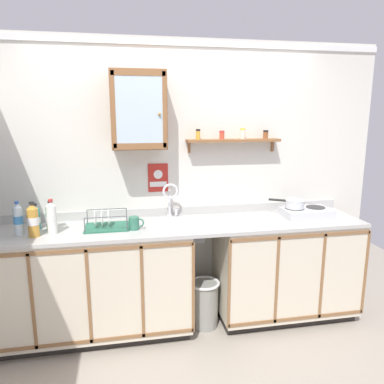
{
  "coord_description": "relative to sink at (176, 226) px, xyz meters",
  "views": [
    {
      "loc": [
        -0.49,
        -2.61,
        1.89
      ],
      "look_at": [
        0.11,
        0.52,
        1.21
      ],
      "focal_mm": 34.52,
      "sensor_mm": 36.0,
      "label": 1
    }
  ],
  "objects": [
    {
      "name": "bottle_opaque_white_3",
      "position": [
        -1.0,
        -0.1,
        0.16
      ],
      "size": [
        0.08,
        0.08,
        0.28
      ],
      "color": "white",
      "rests_on": "countertop"
    },
    {
      "name": "dish_rack",
      "position": [
        -0.59,
        -0.02,
        0.06
      ],
      "size": [
        0.36,
        0.28,
        0.16
      ],
      "color": "#26664C",
      "rests_on": "countertop"
    },
    {
      "name": "saucepan",
      "position": [
        1.1,
        0.01,
        0.15
      ],
      "size": [
        0.3,
        0.22,
        0.08
      ],
      "color": "silver",
      "rests_on": "hot_plate_stove"
    },
    {
      "name": "back_wall",
      "position": [
        0.05,
        0.28,
        0.34
      ],
      "size": [
        3.84,
        0.07,
        2.53
      ],
      "color": "silver",
      "rests_on": "ground"
    },
    {
      "name": "spice_shelf",
      "position": [
        0.56,
        0.19,
        0.73
      ],
      "size": [
        0.86,
        0.14,
        0.22
      ],
      "color": "brown"
    },
    {
      "name": "hot_plate_stove",
      "position": [
        1.21,
        -0.01,
        0.06
      ],
      "size": [
        0.44,
        0.28,
        0.08
      ],
      "color": "silver",
      "rests_on": "countertop"
    },
    {
      "name": "warning_sign",
      "position": [
        -0.12,
        0.26,
        0.38
      ],
      "size": [
        0.18,
        0.01,
        0.26
      ],
      "color": "#B2261E"
    },
    {
      "name": "lower_cabinet_run_right",
      "position": [
        1.02,
        -0.04,
        -0.46
      ],
      "size": [
        1.28,
        0.6,
        0.93
      ],
      "color": "black",
      "rests_on": "ground"
    },
    {
      "name": "backsplash",
      "position": [
        0.05,
        0.25,
        0.07
      ],
      "size": [
        3.2,
        0.02,
        0.08
      ],
      "primitive_type": "cube",
      "color": "#B2B2AD",
      "rests_on": "countertop"
    },
    {
      "name": "bottle_soda_green_1",
      "position": [
        -1.03,
        0.02,
        0.13
      ],
      "size": [
        0.08,
        0.08,
        0.24
      ],
      "color": "#4CB266",
      "rests_on": "countertop"
    },
    {
      "name": "mug",
      "position": [
        -0.36,
        -0.11,
        0.08
      ],
      "size": [
        0.13,
        0.09,
        0.11
      ],
      "color": "#337259",
      "rests_on": "countertop"
    },
    {
      "name": "bottle_detergent_teal_2",
      "position": [
        -1.15,
        0.05,
        0.12
      ],
      "size": [
        0.07,
        0.07,
        0.22
      ],
      "color": "teal",
      "rests_on": "countertop"
    },
    {
      "name": "sink",
      "position": [
        0.0,
        0.0,
        0.0
      ],
      "size": [
        0.51,
        0.41,
        0.46
      ],
      "color": "silver",
      "rests_on": "countertop"
    },
    {
      "name": "trash_bin",
      "position": [
        0.24,
        -0.08,
        -0.71
      ],
      "size": [
        0.27,
        0.27,
        0.43
      ],
      "color": "gray",
      "rests_on": "ground"
    },
    {
      "name": "floor",
      "position": [
        0.05,
        -0.43,
        -0.93
      ],
      "size": [
        6.24,
        6.24,
        0.0
      ],
      "primitive_type": "plane",
      "color": "#9E9384",
      "rests_on": "ground"
    },
    {
      "name": "lower_cabinet_run",
      "position": [
        -0.73,
        -0.04,
        -0.46
      ],
      "size": [
        1.66,
        0.6,
        0.93
      ],
      "color": "black",
      "rests_on": "ground"
    },
    {
      "name": "bottle_water_clear_0",
      "position": [
        -1.25,
        -0.09,
        0.15
      ],
      "size": [
        0.07,
        0.07,
        0.27
      ],
      "color": "silver",
      "rests_on": "countertop"
    },
    {
      "name": "countertop",
      "position": [
        0.05,
        -0.04,
        0.01
      ],
      "size": [
        3.2,
        0.62,
        0.03
      ],
      "primitive_type": "cube",
      "color": "#B2B2AD",
      "rests_on": "lower_cabinet_run"
    },
    {
      "name": "wall_cabinet",
      "position": [
        -0.29,
        0.12,
        0.98
      ],
      "size": [
        0.45,
        0.31,
        0.64
      ],
      "color": "brown"
    },
    {
      "name": "bottle_juice_amber_4",
      "position": [
        -1.13,
        -0.14,
        0.15
      ],
      "size": [
        0.09,
        0.09,
        0.28
      ],
      "color": "gold",
      "rests_on": "countertop"
    }
  ]
}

